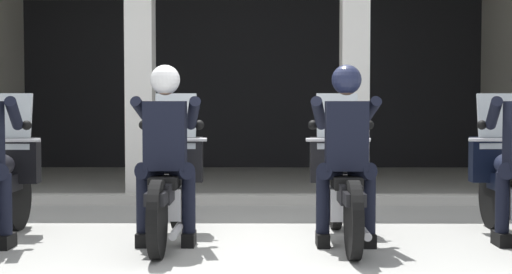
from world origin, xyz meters
TOP-DOWN VIEW (x-y plane):
  - ground_plane at (0.00, 3.00)m, footprint 80.00×80.00m
  - station_building at (-0.13, 5.62)m, footprint 9.41×5.22m
  - kerb_strip at (-0.13, 2.47)m, footprint 8.91×0.24m
  - motorcycle_center_left at (-0.79, 0.20)m, footprint 0.62×2.04m
  - police_officer_center_left at (-0.79, -0.09)m, footprint 0.63×0.61m
  - motorcycle_center_right at (0.79, 0.18)m, footprint 0.62×2.04m
  - police_officer_center_right at (0.79, -0.10)m, footprint 0.63×0.61m

SIDE VIEW (x-z plane):
  - ground_plane at x=0.00m, z-range 0.00..0.00m
  - kerb_strip at x=-0.13m, z-range 0.00..0.12m
  - motorcycle_center_left at x=-0.79m, z-range -0.17..1.17m
  - motorcycle_center_right at x=0.79m, z-range -0.17..1.17m
  - police_officer_center_left at x=-0.79m, z-range 0.15..1.73m
  - police_officer_center_right at x=0.79m, z-range 0.15..1.73m
  - station_building at x=-0.13m, z-range 0.45..3.84m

